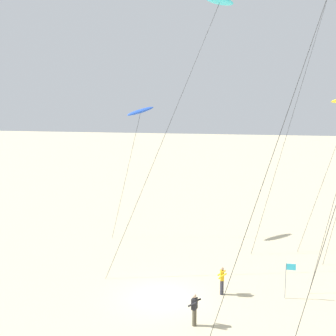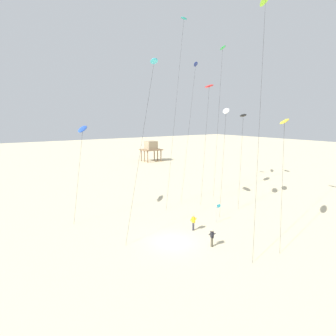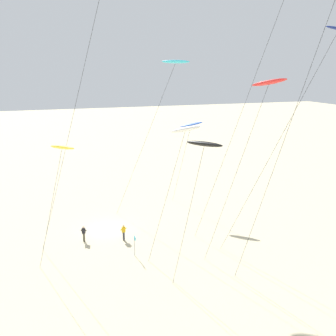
{
  "view_description": "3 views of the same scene",
  "coord_description": "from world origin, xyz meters",
  "px_view_note": "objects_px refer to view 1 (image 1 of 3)",
  "views": [
    {
      "loc": [
        5.48,
        -23.04,
        11.08
      ],
      "look_at": [
        -0.17,
        2.56,
        7.13
      ],
      "focal_mm": 46.74,
      "sensor_mm": 36.0,
      "label": 1
    },
    {
      "loc": [
        -14.46,
        -20.44,
        11.6
      ],
      "look_at": [
        1.35,
        2.9,
        6.57
      ],
      "focal_mm": 30.11,
      "sensor_mm": 36.0,
      "label": 2
    },
    {
      "loc": [
        38.24,
        -5.82,
        17.06
      ],
      "look_at": [
        1.91,
        6.4,
        6.85
      ],
      "focal_mm": 40.13,
      "sensor_mm": 36.0,
      "label": 3
    }
  ],
  "objects_px": {
    "kite_blue": "(140,112)",
    "marker_flag": "(288,274)",
    "kite_flyer_nearest": "(222,280)",
    "kite_flyer_middle": "(194,309)",
    "kite_cyan": "(219,3)"
  },
  "relations": [
    {
      "from": "kite_blue",
      "to": "marker_flag",
      "type": "xyz_separation_m",
      "value": [
        11.52,
        -10.15,
        -8.82
      ]
    },
    {
      "from": "kite_blue",
      "to": "kite_flyer_nearest",
      "type": "relative_size",
      "value": 6.5
    },
    {
      "from": "kite_cyan",
      "to": "marker_flag",
      "type": "xyz_separation_m",
      "value": [
        4.79,
        -5.6,
        -16.04
      ]
    },
    {
      "from": "kite_flyer_nearest",
      "to": "kite_flyer_middle",
      "type": "xyz_separation_m",
      "value": [
        -1.0,
        -3.89,
        0.0
      ]
    },
    {
      "from": "kite_blue",
      "to": "kite_flyer_middle",
      "type": "bearing_deg",
      "value": -64.55
    },
    {
      "from": "kite_blue",
      "to": "kite_cyan",
      "type": "bearing_deg",
      "value": -34.02
    },
    {
      "from": "kite_cyan",
      "to": "kite_flyer_nearest",
      "type": "height_order",
      "value": "kite_cyan"
    },
    {
      "from": "kite_blue",
      "to": "kite_flyer_nearest",
      "type": "xyz_separation_m",
      "value": [
        7.81,
        -10.42,
        -9.42
      ]
    },
    {
      "from": "marker_flag",
      "to": "kite_blue",
      "type": "bearing_deg",
      "value": 138.63
    },
    {
      "from": "kite_cyan",
      "to": "kite_flyer_nearest",
      "type": "bearing_deg",
      "value": -79.65
    },
    {
      "from": "kite_flyer_nearest",
      "to": "kite_flyer_middle",
      "type": "distance_m",
      "value": 4.02
    },
    {
      "from": "kite_flyer_middle",
      "to": "marker_flag",
      "type": "height_order",
      "value": "marker_flag"
    },
    {
      "from": "kite_cyan",
      "to": "marker_flag",
      "type": "bearing_deg",
      "value": -49.49
    },
    {
      "from": "kite_blue",
      "to": "marker_flag",
      "type": "relative_size",
      "value": 5.17
    },
    {
      "from": "kite_cyan",
      "to": "kite_flyer_middle",
      "type": "xyz_separation_m",
      "value": [
        0.08,
        -9.76,
        -16.64
      ]
    }
  ]
}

